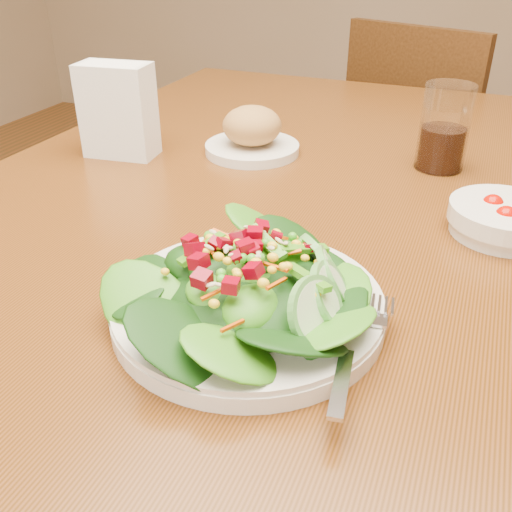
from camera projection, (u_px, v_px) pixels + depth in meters
name	position (u px, v px, depth m)	size (l,w,h in m)	color
dining_table	(270.00, 258.00, 0.85)	(0.90, 1.40, 0.75)	brown
chair_far	(419.00, 168.00, 1.67)	(0.51, 0.51, 0.86)	#482910
salad_plate	(257.00, 294.00, 0.54)	(0.27, 0.26, 0.08)	silver
bread_plate	(252.00, 134.00, 0.93)	(0.15, 0.15, 0.08)	silver
tomato_bowl	(504.00, 219.00, 0.69)	(0.13, 0.13, 0.04)	silver
drinking_glass	(443.00, 134.00, 0.86)	(0.07, 0.07, 0.13)	silver
napkin_holder	(118.00, 108.00, 0.90)	(0.12, 0.07, 0.15)	white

